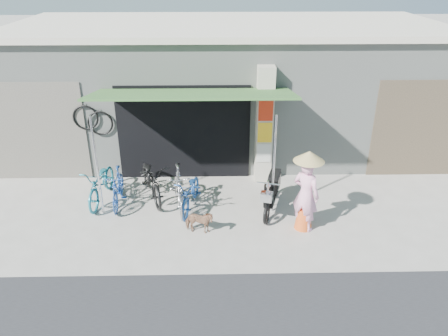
{
  "coord_description": "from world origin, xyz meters",
  "views": [
    {
      "loc": [
        -0.39,
        -7.96,
        5.32
      ],
      "look_at": [
        -0.2,
        1.0,
        1.0
      ],
      "focal_mm": 35.0,
      "sensor_mm": 36.0,
      "label": 1
    }
  ],
  "objects_px": {
    "bike_blue": "(118,188)",
    "bike_navy": "(191,193)",
    "bike_teal": "(102,183)",
    "bike_black": "(151,179)",
    "bike_silver": "(179,189)",
    "street_dog": "(199,222)",
    "moped": "(272,191)",
    "nun": "(306,192)"
  },
  "relations": [
    {
      "from": "moped",
      "to": "bike_blue",
      "type": "bearing_deg",
      "value": -168.09
    },
    {
      "from": "bike_navy",
      "to": "street_dog",
      "type": "relative_size",
      "value": 2.48
    },
    {
      "from": "bike_blue",
      "to": "moped",
      "type": "height_order",
      "value": "moped"
    },
    {
      "from": "street_dog",
      "to": "moped",
      "type": "bearing_deg",
      "value": -47.83
    },
    {
      "from": "bike_blue",
      "to": "bike_silver",
      "type": "relative_size",
      "value": 0.88
    },
    {
      "from": "street_dog",
      "to": "bike_silver",
      "type": "bearing_deg",
      "value": 36.17
    },
    {
      "from": "bike_teal",
      "to": "bike_silver",
      "type": "relative_size",
      "value": 1.06
    },
    {
      "from": "bike_navy",
      "to": "moped",
      "type": "relative_size",
      "value": 0.92
    },
    {
      "from": "bike_blue",
      "to": "nun",
      "type": "xyz_separation_m",
      "value": [
        4.2,
        -1.11,
        0.46
      ]
    },
    {
      "from": "moped",
      "to": "bike_black",
      "type": "bearing_deg",
      "value": -175.51
    },
    {
      "from": "bike_black",
      "to": "bike_silver",
      "type": "relative_size",
      "value": 1.13
    },
    {
      "from": "bike_blue",
      "to": "bike_black",
      "type": "xyz_separation_m",
      "value": [
        0.75,
        0.32,
        0.05
      ]
    },
    {
      "from": "bike_black",
      "to": "street_dog",
      "type": "xyz_separation_m",
      "value": [
        1.19,
        -1.58,
        -0.23
      ]
    },
    {
      "from": "bike_teal",
      "to": "bike_blue",
      "type": "xyz_separation_m",
      "value": [
        0.42,
        -0.2,
        -0.02
      ]
    },
    {
      "from": "bike_silver",
      "to": "nun",
      "type": "distance_m",
      "value": 2.92
    },
    {
      "from": "bike_blue",
      "to": "bike_navy",
      "type": "xyz_separation_m",
      "value": [
        1.73,
        -0.23,
        -0.03
      ]
    },
    {
      "from": "bike_teal",
      "to": "nun",
      "type": "distance_m",
      "value": 4.83
    },
    {
      "from": "street_dog",
      "to": "nun",
      "type": "height_order",
      "value": "nun"
    },
    {
      "from": "bike_teal",
      "to": "bike_navy",
      "type": "bearing_deg",
      "value": -6.79
    },
    {
      "from": "moped",
      "to": "nun",
      "type": "xyz_separation_m",
      "value": [
        0.6,
        -0.85,
        0.44
      ]
    },
    {
      "from": "bike_teal",
      "to": "nun",
      "type": "relative_size",
      "value": 0.97
    },
    {
      "from": "bike_black",
      "to": "bike_silver",
      "type": "height_order",
      "value": "bike_silver"
    },
    {
      "from": "bike_teal",
      "to": "bike_blue",
      "type": "relative_size",
      "value": 1.21
    },
    {
      "from": "bike_silver",
      "to": "street_dog",
      "type": "height_order",
      "value": "bike_silver"
    },
    {
      "from": "bike_navy",
      "to": "nun",
      "type": "height_order",
      "value": "nun"
    },
    {
      "from": "bike_black",
      "to": "nun",
      "type": "distance_m",
      "value": 3.76
    },
    {
      "from": "bike_black",
      "to": "street_dog",
      "type": "distance_m",
      "value": 1.99
    },
    {
      "from": "street_dog",
      "to": "bike_navy",
      "type": "bearing_deg",
      "value": 23.13
    },
    {
      "from": "bike_navy",
      "to": "bike_blue",
      "type": "bearing_deg",
      "value": -177.49
    },
    {
      "from": "street_dog",
      "to": "bike_teal",
      "type": "bearing_deg",
      "value": 69.75
    },
    {
      "from": "street_dog",
      "to": "nun",
      "type": "relative_size",
      "value": 0.35
    },
    {
      "from": "bike_navy",
      "to": "moped",
      "type": "height_order",
      "value": "moped"
    },
    {
      "from": "street_dog",
      "to": "moped",
      "type": "xyz_separation_m",
      "value": [
        1.66,
        0.99,
        0.18
      ]
    },
    {
      "from": "bike_black",
      "to": "nun",
      "type": "relative_size",
      "value": 1.03
    },
    {
      "from": "bike_teal",
      "to": "street_dog",
      "type": "height_order",
      "value": "bike_teal"
    },
    {
      "from": "bike_blue",
      "to": "street_dog",
      "type": "distance_m",
      "value": 2.32
    },
    {
      "from": "bike_teal",
      "to": "moped",
      "type": "distance_m",
      "value": 4.06
    },
    {
      "from": "bike_teal",
      "to": "street_dog",
      "type": "bearing_deg",
      "value": -27.09
    },
    {
      "from": "bike_teal",
      "to": "bike_blue",
      "type": "bearing_deg",
      "value": -21.06
    },
    {
      "from": "bike_teal",
      "to": "moped",
      "type": "xyz_separation_m",
      "value": [
        4.03,
        -0.47,
        -0.01
      ]
    },
    {
      "from": "bike_navy",
      "to": "bike_silver",
      "type": "bearing_deg",
      "value": -175.26
    },
    {
      "from": "bike_teal",
      "to": "bike_navy",
      "type": "distance_m",
      "value": 2.2
    }
  ]
}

